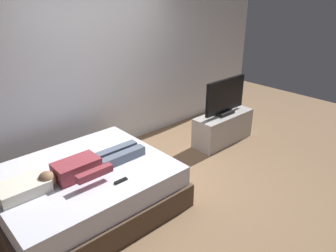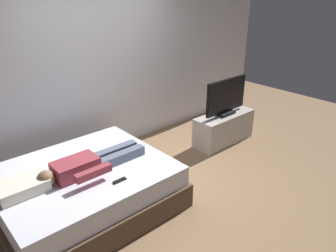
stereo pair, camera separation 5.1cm
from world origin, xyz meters
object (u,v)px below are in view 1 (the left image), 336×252
pillow (23,188)px  bed (85,190)px  person (88,165)px  tv_stand (223,128)px  tv (225,97)px  remote (121,181)px

pillow → bed: bearing=0.0°
person → tv_stand: (2.56, 0.15, -0.37)m
bed → tv: (2.59, 0.06, 0.52)m
tv → bed: bearing=-178.6°
pillow → tv: (3.25, 0.06, 0.18)m
person → tv: size_ratio=1.43×
bed → pillow: bearing=180.0°
person → tv_stand: 2.59m
bed → tv_stand: (2.59, 0.06, -0.01)m
tv → pillow: bearing=-178.9°
bed → pillow: size_ratio=4.06×
pillow → person: (0.68, -0.08, 0.02)m
person → tv_stand: size_ratio=1.15×
bed → person: 0.37m
remote → tv_stand: bearing=12.9°
remote → tv_stand: (2.41, 0.55, -0.30)m
tv_stand → bed: bearing=-178.6°
pillow → tv_stand: bearing=1.1°
person → pillow: bearing=173.0°
remote → pillow: bearing=149.7°
remote → person: bearing=110.5°
pillow → tv: size_ratio=0.55×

